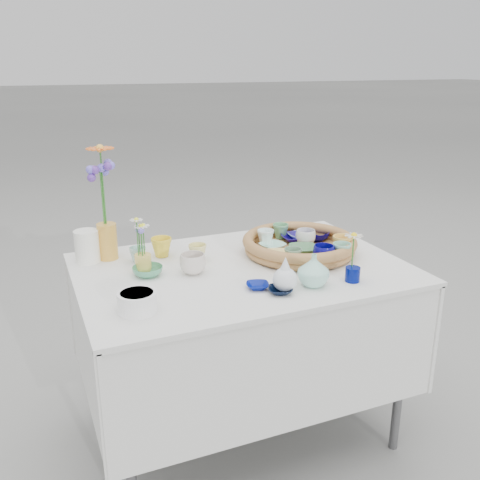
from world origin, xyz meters
name	(u,v)px	position (x,y,z in m)	size (l,w,h in m)	color
ground	(242,431)	(0.00, 0.00, 0.00)	(80.00, 80.00, 0.00)	gray
display_table	(242,431)	(0.00, 0.00, 0.00)	(1.26, 0.86, 0.77)	silver
wicker_tray	(299,245)	(0.28, 0.05, 0.80)	(0.47, 0.47, 0.08)	brown
tray_ceramic_0	(295,238)	(0.32, 0.15, 0.80)	(0.12, 0.12, 0.03)	#15096C
tray_ceramic_1	(315,236)	(0.41, 0.14, 0.80)	(0.12, 0.12, 0.04)	#040052
tray_ceramic_2	(342,245)	(0.42, -0.06, 0.82)	(0.08, 0.08, 0.07)	gold
tray_ceramic_3	(303,249)	(0.28, 0.01, 0.80)	(0.12, 0.12, 0.03)	#4A8252
tray_ceramic_4	(293,256)	(0.18, -0.09, 0.81)	(0.07, 0.07, 0.06)	slate
tray_ceramic_5	(272,246)	(0.18, 0.10, 0.80)	(0.10, 0.10, 0.02)	#A6E4CF
tray_ceramic_6	(266,238)	(0.18, 0.16, 0.82)	(0.07, 0.07, 0.07)	white
tray_ceramic_7	(306,237)	(0.33, 0.09, 0.82)	(0.08, 0.08, 0.07)	white
tray_ceramic_8	(301,236)	(0.35, 0.17, 0.80)	(0.11, 0.11, 0.03)	#9BBEE8
tray_ceramic_9	(324,254)	(0.30, -0.11, 0.82)	(0.08, 0.08, 0.07)	#0B0876
tray_ceramic_10	(275,256)	(0.14, -0.01, 0.80)	(0.12, 0.12, 0.03)	#F6DB78
tray_ceramic_11	(342,251)	(0.38, -0.12, 0.82)	(0.07, 0.07, 0.07)	#7BC1A9
tray_ceramic_12	(280,231)	(0.28, 0.22, 0.82)	(0.07, 0.07, 0.07)	#5FA66F
loose_ceramic_0	(162,247)	(-0.26, 0.24, 0.81)	(0.09, 0.09, 0.08)	yellow
loose_ceramic_1	(198,252)	(-0.14, 0.14, 0.80)	(0.07, 0.07, 0.07)	#EADF81
loose_ceramic_2	(148,271)	(-0.36, 0.06, 0.78)	(0.11, 0.11, 0.04)	#46946A
loose_ceramic_3	(193,264)	(-0.20, 0.01, 0.80)	(0.10, 0.10, 0.08)	beige
loose_ceramic_4	(258,286)	(-0.03, -0.21, 0.77)	(0.08, 0.08, 0.02)	navy
loose_ceramic_5	(138,255)	(-0.36, 0.21, 0.80)	(0.07, 0.07, 0.06)	#9ACBBB
loose_ceramic_6	(280,290)	(0.03, -0.28, 0.78)	(0.09, 0.09, 0.02)	black
fluted_bowl	(137,302)	(-0.46, -0.23, 0.80)	(0.13, 0.13, 0.07)	white
bud_vase_paleblue	(285,273)	(0.05, -0.27, 0.83)	(0.09, 0.09, 0.13)	silver
bud_vase_seafoam	(314,270)	(0.16, -0.27, 0.82)	(0.11, 0.11, 0.12)	#9DDFCC
bud_vase_cobalt	(353,274)	(0.32, -0.29, 0.79)	(0.05, 0.05, 0.05)	#000B61
single_daisy	(353,251)	(0.32, -0.28, 0.88)	(0.08, 0.08, 0.14)	silver
tall_vase_yellow	(107,241)	(-0.46, 0.30, 0.84)	(0.08, 0.08, 0.15)	gold
gerbera	(103,187)	(-0.46, 0.30, 1.06)	(0.12, 0.12, 0.32)	orange
hydrangea	(102,198)	(-0.47, 0.30, 1.02)	(0.08, 0.08, 0.29)	#5F33A3
white_pitcher	(87,246)	(-0.55, 0.29, 0.83)	(0.14, 0.10, 0.13)	white
daisy_cup	(143,263)	(-0.36, 0.11, 0.80)	(0.06, 0.06, 0.07)	#F3CA56
daisy_posy	(141,235)	(-0.36, 0.11, 0.91)	(0.08, 0.08, 0.15)	silver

